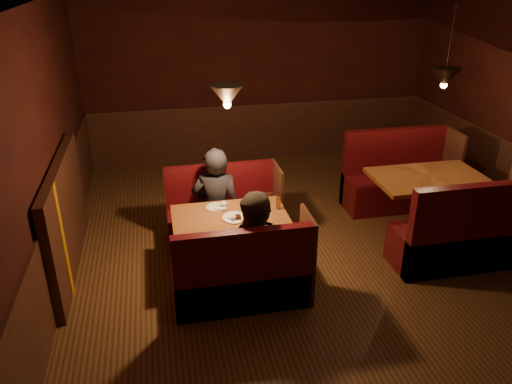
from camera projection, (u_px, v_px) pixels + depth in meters
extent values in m
cube|color=#462B19|center=(320.00, 257.00, 6.09)|extent=(6.00, 7.00, 0.01)
cube|color=#331E17|center=(337.00, 4.00, 4.87)|extent=(6.00, 7.00, 0.01)
cube|color=black|center=(261.00, 78.00, 8.60)|extent=(6.00, 0.01, 2.90)
cube|color=black|center=(38.00, 165.00, 4.93)|extent=(0.01, 7.00, 2.90)
cube|color=#462819|center=(261.00, 131.00, 8.97)|extent=(6.00, 0.04, 1.00)
cube|color=#462819|center=(57.00, 247.00, 5.34)|extent=(0.04, 7.00, 1.00)
cube|color=#462819|center=(66.00, 217.00, 5.64)|extent=(0.10, 2.20, 1.30)
cube|color=orange|center=(64.00, 241.00, 5.16)|extent=(0.01, 0.12, 1.30)
cylinder|color=#333333|center=(226.00, 55.00, 4.86)|extent=(0.01, 0.01, 0.80)
cone|color=black|center=(227.00, 96.00, 5.02)|extent=(0.34, 0.34, 0.22)
sphere|color=#FFBF72|center=(227.00, 104.00, 5.06)|extent=(0.08, 0.08, 0.08)
cylinder|color=#333333|center=(451.00, 42.00, 5.64)|extent=(0.01, 0.01, 0.80)
cone|color=black|center=(445.00, 77.00, 5.81)|extent=(0.34, 0.34, 0.22)
sphere|color=#FFBF72|center=(444.00, 85.00, 5.85)|extent=(0.08, 0.08, 0.08)
cube|color=brown|center=(230.00, 217.00, 5.61)|extent=(1.29, 0.78, 0.05)
cylinder|color=#462819|center=(231.00, 243.00, 5.75)|extent=(0.13, 0.13, 0.64)
cylinder|color=#462819|center=(231.00, 266.00, 5.88)|extent=(0.52, 0.52, 0.04)
cylinder|color=silver|center=(234.00, 218.00, 5.52)|extent=(0.26, 0.26, 0.02)
cube|color=black|center=(237.00, 217.00, 5.48)|extent=(0.08, 0.07, 0.03)
ellipsoid|color=silver|center=(233.00, 217.00, 5.46)|extent=(0.06, 0.06, 0.05)
cube|color=tan|center=(246.00, 220.00, 5.42)|extent=(0.08, 0.08, 0.03)
cylinder|color=silver|center=(231.00, 220.00, 5.45)|extent=(0.07, 0.11, 0.01)
cylinder|color=silver|center=(216.00, 207.00, 5.76)|extent=(0.24, 0.24, 0.01)
ellipsoid|color=beige|center=(223.00, 204.00, 5.78)|extent=(0.09, 0.09, 0.05)
cube|color=silver|center=(222.00, 210.00, 5.68)|extent=(0.18, 0.05, 0.00)
cylinder|color=white|center=(252.00, 209.00, 5.65)|extent=(0.05, 0.05, 0.08)
cylinder|color=white|center=(269.00, 199.00, 5.83)|extent=(0.07, 0.07, 0.14)
cylinder|color=white|center=(275.00, 214.00, 5.46)|extent=(0.07, 0.07, 0.14)
cylinder|color=#47230F|center=(278.00, 203.00, 5.71)|extent=(0.06, 0.06, 0.15)
cylinder|color=#47230F|center=(279.00, 195.00, 5.67)|extent=(0.02, 0.02, 0.06)
ellipsoid|color=white|center=(264.00, 216.00, 5.54)|extent=(0.11, 0.10, 0.04)
cube|color=black|center=(223.00, 225.00, 6.39)|extent=(1.38, 0.51, 0.41)
cube|color=black|center=(220.00, 199.00, 6.45)|extent=(1.38, 0.11, 0.97)
cube|color=#462819|center=(277.00, 201.00, 6.41)|extent=(0.04, 0.51, 0.97)
cube|color=black|center=(241.00, 285.00, 5.21)|extent=(1.38, 0.51, 0.41)
cube|color=black|center=(244.00, 274.00, 4.91)|extent=(1.38, 0.11, 0.97)
cube|color=#462819|center=(307.00, 255.00, 5.22)|extent=(0.04, 0.51, 0.97)
cube|color=brown|center=(429.00, 178.00, 6.35)|extent=(1.41, 0.90, 0.05)
cylinder|color=#462819|center=(424.00, 206.00, 6.51)|extent=(0.15, 0.15, 0.74)
cylinder|color=#462819|center=(421.00, 230.00, 6.66)|extent=(0.60, 0.60, 0.04)
cube|color=black|center=(397.00, 191.00, 7.26)|extent=(1.52, 0.59, 0.48)
cube|color=black|center=(392.00, 165.00, 7.32)|extent=(1.52, 0.13, 1.12)
cube|color=#462819|center=(449.00, 167.00, 7.26)|extent=(0.04, 0.59, 1.12)
cube|color=black|center=(456.00, 245.00, 5.89)|extent=(1.52, 0.59, 0.48)
cube|color=black|center=(472.00, 231.00, 5.55)|extent=(1.52, 0.13, 1.12)
imported|color=black|center=(216.00, 185.00, 6.02)|extent=(0.67, 0.51, 1.65)
imported|color=#383025|center=(259.00, 235.00, 5.00)|extent=(0.93, 0.84, 1.58)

